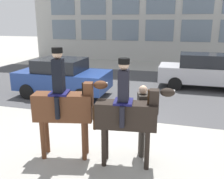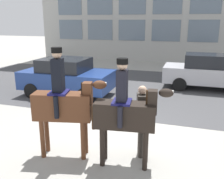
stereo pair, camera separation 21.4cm
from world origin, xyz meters
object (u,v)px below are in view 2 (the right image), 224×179
at_px(mounted_horse_lead, 64,103).
at_px(street_car_near_lane, 67,77).
at_px(street_car_far_lane, 210,72).
at_px(pedestrian_bystander, 141,116).
at_px(mounted_horse_companion, 126,112).

height_order(mounted_horse_lead, street_car_near_lane, mounted_horse_lead).
distance_m(mounted_horse_lead, street_car_far_lane, 8.43).
bearing_deg(pedestrian_bystander, mounted_horse_lead, -0.20).
bearing_deg(mounted_horse_lead, mounted_horse_companion, -10.80).
bearing_deg(mounted_horse_lead, pedestrian_bystander, 3.89).
distance_m(mounted_horse_companion, street_car_far_lane, 7.86).
bearing_deg(mounted_horse_companion, street_car_near_lane, 122.56).
bearing_deg(mounted_horse_lead, street_car_far_lane, 52.02).
xyz_separation_m(mounted_horse_lead, street_car_far_lane, (3.58, 7.61, -0.49)).
height_order(mounted_horse_lead, street_car_far_lane, mounted_horse_lead).
bearing_deg(pedestrian_bystander, street_car_near_lane, -61.91).
xyz_separation_m(mounted_horse_companion, pedestrian_bystander, (0.24, 0.46, -0.23)).
distance_m(pedestrian_bystander, street_car_far_lane, 7.34).
height_order(mounted_horse_companion, street_car_far_lane, mounted_horse_companion).
distance_m(pedestrian_bystander, street_car_near_lane, 5.82).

